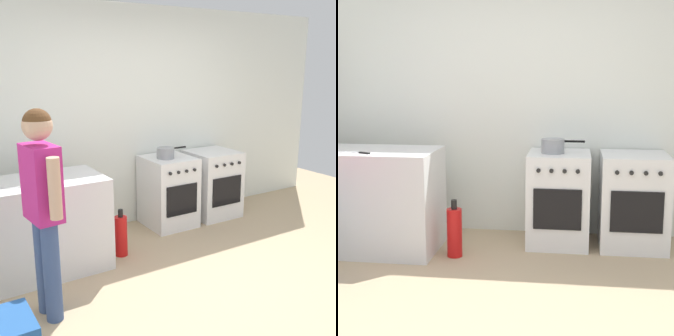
% 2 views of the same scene
% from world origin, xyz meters
% --- Properties ---
extents(ground_plane, '(8.00, 8.00, 0.00)m').
position_xyz_m(ground_plane, '(0.00, 0.00, 0.00)').
color(ground_plane, tan).
extents(back_wall, '(6.00, 0.10, 2.60)m').
position_xyz_m(back_wall, '(0.00, 1.95, 1.30)').
color(back_wall, silver).
rests_on(back_wall, ground).
extents(counter_unit, '(1.30, 0.70, 0.90)m').
position_xyz_m(counter_unit, '(-1.35, 1.20, 0.45)').
color(counter_unit, silver).
rests_on(counter_unit, ground).
extents(oven_left, '(0.56, 0.62, 0.85)m').
position_xyz_m(oven_left, '(0.35, 1.58, 0.43)').
color(oven_left, white).
rests_on(oven_left, ground).
extents(oven_right, '(0.59, 0.62, 0.85)m').
position_xyz_m(oven_right, '(1.02, 1.58, 0.43)').
color(oven_right, white).
rests_on(oven_right, ground).
extents(pot, '(0.39, 0.21, 0.13)m').
position_xyz_m(pot, '(0.29, 1.54, 0.92)').
color(pot, gray).
rests_on(pot, oven_left).
extents(knife_utility, '(0.24, 0.13, 0.01)m').
position_xyz_m(knife_utility, '(-1.30, 1.01, 0.90)').
color(knife_utility, silver).
rests_on(knife_utility, counter_unit).
extents(fire_extinguisher, '(0.13, 0.13, 0.50)m').
position_xyz_m(fire_extinguisher, '(-0.52, 1.10, 0.22)').
color(fire_extinguisher, red).
rests_on(fire_extinguisher, ground).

